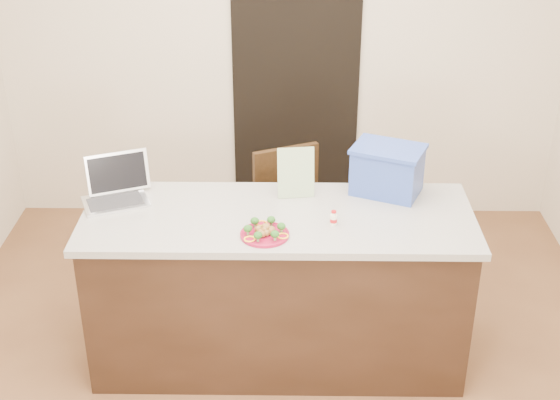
{
  "coord_description": "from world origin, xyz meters",
  "views": [
    {
      "loc": [
        0.06,
        -3.32,
        2.89
      ],
      "look_at": [
        0.01,
        0.2,
        1.04
      ],
      "focal_mm": 50.0,
      "sensor_mm": 36.0,
      "label": 1
    }
  ],
  "objects_px": {
    "napkin": "(260,237)",
    "blue_box": "(387,170)",
    "laptop": "(117,188)",
    "chair": "(286,215)",
    "yogurt_bottle": "(334,219)",
    "plate": "(265,234)",
    "island": "(278,288)"
  },
  "relations": [
    {
      "from": "plate",
      "to": "blue_box",
      "type": "relative_size",
      "value": 0.55
    },
    {
      "from": "plate",
      "to": "laptop",
      "type": "bearing_deg",
      "value": 154.31
    },
    {
      "from": "plate",
      "to": "napkin",
      "type": "relative_size",
      "value": 1.85
    },
    {
      "from": "plate",
      "to": "chair",
      "type": "height_order",
      "value": "chair"
    },
    {
      "from": "yogurt_bottle",
      "to": "blue_box",
      "type": "bearing_deg",
      "value": 50.15
    },
    {
      "from": "laptop",
      "to": "chair",
      "type": "bearing_deg",
      "value": 6.52
    },
    {
      "from": "plate",
      "to": "blue_box",
      "type": "bearing_deg",
      "value": 36.64
    },
    {
      "from": "island",
      "to": "yogurt_bottle",
      "type": "xyz_separation_m",
      "value": [
        0.29,
        -0.1,
        0.49
      ]
    },
    {
      "from": "napkin",
      "to": "laptop",
      "type": "distance_m",
      "value": 0.89
    },
    {
      "from": "island",
      "to": "napkin",
      "type": "distance_m",
      "value": 0.52
    },
    {
      "from": "napkin",
      "to": "yogurt_bottle",
      "type": "bearing_deg",
      "value": 19.68
    },
    {
      "from": "yogurt_bottle",
      "to": "laptop",
      "type": "relative_size",
      "value": 0.2
    },
    {
      "from": "plate",
      "to": "blue_box",
      "type": "xyz_separation_m",
      "value": [
        0.66,
        0.49,
        0.13
      ]
    },
    {
      "from": "island",
      "to": "blue_box",
      "type": "xyz_separation_m",
      "value": [
        0.59,
        0.27,
        0.59
      ]
    },
    {
      "from": "plate",
      "to": "laptop",
      "type": "distance_m",
      "value": 0.9
    },
    {
      "from": "blue_box",
      "to": "chair",
      "type": "height_order",
      "value": "blue_box"
    },
    {
      "from": "laptop",
      "to": "blue_box",
      "type": "xyz_separation_m",
      "value": [
        1.47,
        0.1,
        0.07
      ]
    },
    {
      "from": "napkin",
      "to": "laptop",
      "type": "xyz_separation_m",
      "value": [
        -0.79,
        0.4,
        0.06
      ]
    },
    {
      "from": "plate",
      "to": "island",
      "type": "bearing_deg",
      "value": 73.72
    },
    {
      "from": "island",
      "to": "napkin",
      "type": "relative_size",
      "value": 15.49
    },
    {
      "from": "plate",
      "to": "laptop",
      "type": "relative_size",
      "value": 0.61
    },
    {
      "from": "island",
      "to": "napkin",
      "type": "height_order",
      "value": "napkin"
    },
    {
      "from": "chair",
      "to": "laptop",
      "type": "bearing_deg",
      "value": -174.67
    },
    {
      "from": "chair",
      "to": "island",
      "type": "bearing_deg",
      "value": -116.35
    },
    {
      "from": "napkin",
      "to": "blue_box",
      "type": "distance_m",
      "value": 0.85
    },
    {
      "from": "napkin",
      "to": "chair",
      "type": "height_order",
      "value": "chair"
    },
    {
      "from": "plate",
      "to": "chair",
      "type": "bearing_deg",
      "value": 83.61
    },
    {
      "from": "yogurt_bottle",
      "to": "laptop",
      "type": "height_order",
      "value": "laptop"
    },
    {
      "from": "plate",
      "to": "yogurt_bottle",
      "type": "distance_m",
      "value": 0.37
    },
    {
      "from": "laptop",
      "to": "blue_box",
      "type": "height_order",
      "value": "blue_box"
    },
    {
      "from": "laptop",
      "to": "chair",
      "type": "xyz_separation_m",
      "value": [
        0.91,
        0.5,
        -0.44
      ]
    },
    {
      "from": "plate",
      "to": "blue_box",
      "type": "height_order",
      "value": "blue_box"
    }
  ]
}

